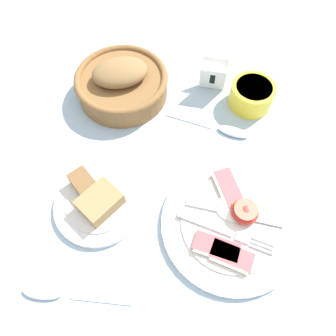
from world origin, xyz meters
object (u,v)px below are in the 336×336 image
breakfast_plate (233,223)px  number_card (214,76)px  teaspoon_near_cup (59,294)px  sugar_cup (253,95)px  bread_basket (123,83)px  bread_plate (99,202)px  teaspoon_by_saucer (222,129)px

breakfast_plate → number_card: (-0.04, 0.35, 0.03)m
teaspoon_near_cup → sugar_cup: bearing=-126.1°
breakfast_plate → teaspoon_near_cup: breakfast_plate is taller
bread_basket → number_card: bread_basket is taller
breakfast_plate → bread_basket: bearing=128.1°
breakfast_plate → bread_basket: size_ratio=1.24×
bread_plate → teaspoon_near_cup: bearing=-104.0°
breakfast_plate → teaspoon_by_saucer: breakfast_plate is taller
breakfast_plate → bread_basket: 0.40m
bread_plate → number_card: size_ratio=2.36×
breakfast_plate → bread_basket: (-0.25, 0.32, 0.03)m
bread_basket → teaspoon_by_saucer: (0.23, -0.09, -0.03)m
breakfast_plate → sugar_cup: 0.31m
breakfast_plate → bread_basket: bread_basket is taller
bread_plate → bread_basket: size_ratio=0.81×
bread_basket → teaspoon_near_cup: size_ratio=1.11×
bread_plate → sugar_cup: 0.42m
teaspoon_near_cup → teaspoon_by_saucer: bearing=-125.8°
sugar_cup → teaspoon_by_saucer: sugar_cup is taller
bread_basket → bread_plate: bearing=-92.5°
bread_basket → teaspoon_by_saucer: bread_basket is taller
bread_basket → teaspoon_near_cup: bread_basket is taller
number_card → teaspoon_near_cup: bearing=-110.7°
teaspoon_by_saucer → teaspoon_near_cup: size_ratio=0.98×
breakfast_plate → number_card: 0.35m
breakfast_plate → teaspoon_near_cup: 0.34m
sugar_cup → teaspoon_near_cup: sugar_cup is taller
sugar_cup → bread_basket: bearing=177.8°
bread_basket → number_card: bearing=9.0°
breakfast_plate → bread_plate: 0.26m
bread_plate → number_card: (0.22, 0.32, 0.02)m
bread_plate → teaspoon_near_cup: (-0.04, -0.17, -0.01)m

